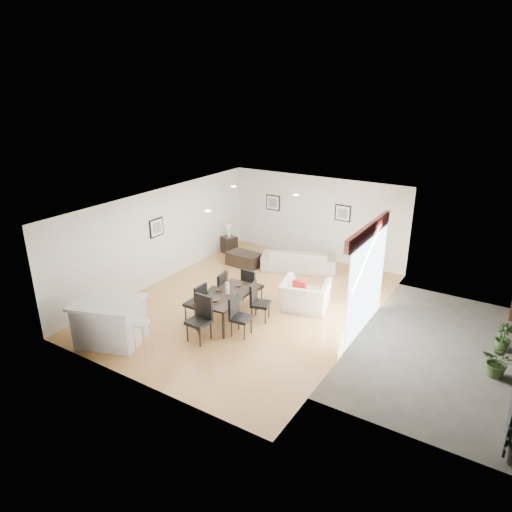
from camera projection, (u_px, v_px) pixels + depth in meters
The scene contains 28 objects.
ground at pixel (250, 303), 12.04m from camera, with size 8.00×8.00×0.00m, color tan.
wall_back at pixel (316, 218), 14.73m from camera, with size 6.00×0.04×2.70m, color silver.
wall_front at pixel (132, 321), 8.38m from camera, with size 6.00×0.04×2.70m, color silver.
wall_left at pixel (161, 236), 13.04m from camera, with size 0.04×8.00×2.70m, color silver.
wall_right at pixel (364, 281), 10.08m from camera, with size 0.04×8.00×2.70m, color silver.
ceiling at pixel (249, 203), 11.07m from camera, with size 6.00×8.00×0.02m, color white.
sofa at pixel (299, 259), 14.10m from camera, with size 2.27×0.89×0.66m, color #A59B85.
armchair at pixel (305, 295), 11.60m from camera, with size 1.17×1.02×0.76m, color beige.
courtyard_plant_a at pixel (499, 362), 8.93m from camera, with size 0.59×0.51×0.66m, color #385323.
courtyard_plant_b at pixel (503, 337), 9.83m from camera, with size 0.35×0.35×0.62m, color #385323.
dining_table at pixel (228, 297), 10.97m from camera, with size 0.94×1.73×0.70m.
dining_chair_wnear at pixel (198, 301), 10.96m from camera, with size 0.44×0.44×0.98m.
dining_chair_wfar at pixel (219, 288), 11.64m from camera, with size 0.49×0.49×0.96m.
dining_chair_enear at pixel (238, 313), 10.37m from camera, with size 0.47×0.47×0.96m.
dining_chair_efar at pixel (257, 300), 11.03m from camera, with size 0.53×0.53×0.96m.
dining_chair_head at pixel (201, 316), 10.17m from camera, with size 0.49×0.49×1.05m.
dining_chair_foot at pixel (251, 284), 11.82m from camera, with size 0.47×0.47×0.98m.
vase at pixel (227, 284), 10.85m from camera, with size 0.82×1.26×0.64m.
coffee_table at pixel (244, 259), 14.43m from camera, with size 1.05×0.63×0.42m, color black.
side_table at pixel (229, 245), 15.51m from camera, with size 0.43×0.43×0.57m, color black.
table_lamp at pixel (229, 229), 15.31m from camera, with size 0.21×0.21×0.41m.
cushion at pixel (300, 288), 11.48m from camera, with size 0.36×0.11×0.36m, color #A81518.
kitchen_island at pixel (110, 321), 10.09m from camera, with size 1.72×1.52×1.01m.
bar_stool at pixel (142, 326), 9.54m from camera, with size 0.36×0.36×0.79m.
framed_print_back_left at pixel (273, 203), 15.39m from camera, with size 0.52×0.04×0.52m.
framed_print_back_right at pixel (343, 213), 14.15m from camera, with size 0.52×0.04×0.52m.
framed_print_left_wall at pixel (156, 228), 12.76m from camera, with size 0.04×0.52×0.52m.
sliding_door at pixel (368, 263), 10.22m from camera, with size 0.12×2.70×2.57m.
Camera 1 is at (5.84, -9.08, 5.46)m, focal length 32.00 mm.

